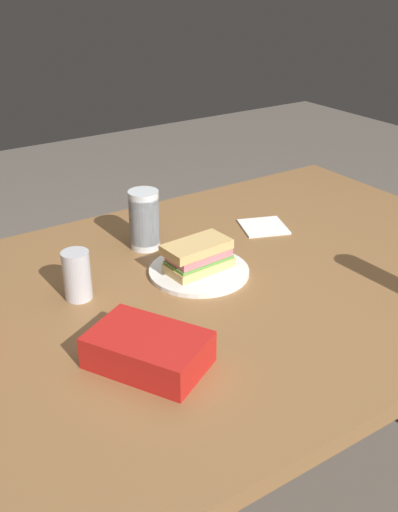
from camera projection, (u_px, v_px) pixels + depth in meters
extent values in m
plane|color=#70665B|center=(235.00, 485.00, 1.88)|extent=(8.00, 8.00, 0.00)
cube|color=olive|center=(243.00, 280.00, 1.55)|extent=(1.56, 1.11, 0.04)
cylinder|color=brown|center=(305.00, 268.00, 2.42)|extent=(0.07, 0.07, 0.72)
cylinder|color=white|center=(199.00, 271.00, 1.54)|extent=(0.26, 0.26, 0.01)
cube|color=#DBB26B|center=(199.00, 265.00, 1.53)|extent=(0.18, 0.10, 0.02)
cube|color=#599E3F|center=(199.00, 259.00, 1.52)|extent=(0.17, 0.10, 0.01)
cube|color=#C6727A|center=(199.00, 255.00, 1.52)|extent=(0.16, 0.09, 0.02)
cube|color=yellow|center=(199.00, 250.00, 1.51)|extent=(0.15, 0.09, 0.01)
cube|color=#DBB26B|center=(197.00, 247.00, 1.49)|extent=(0.18, 0.10, 0.02)
cube|color=red|center=(148.00, 350.00, 1.18)|extent=(0.24, 0.27, 0.07)
cylinder|color=silver|center=(145.00, 232.00, 1.66)|extent=(0.08, 0.08, 0.09)
cylinder|color=silver|center=(145.00, 226.00, 1.65)|extent=(0.08, 0.08, 0.09)
cylinder|color=silver|center=(144.00, 220.00, 1.64)|extent=(0.08, 0.08, 0.09)
cylinder|color=silver|center=(144.00, 214.00, 1.63)|extent=(0.08, 0.08, 0.09)
cylinder|color=silver|center=(144.00, 208.00, 1.62)|extent=(0.08, 0.08, 0.09)
cylinder|color=silver|center=(77.00, 275.00, 1.40)|extent=(0.07, 0.07, 0.12)
cube|color=white|center=(263.00, 227.00, 1.80)|extent=(0.17, 0.17, 0.01)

